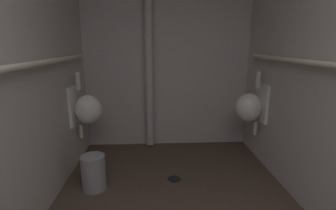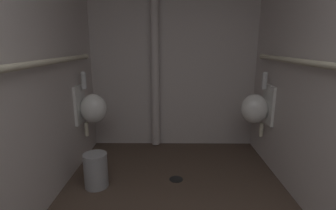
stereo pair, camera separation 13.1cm
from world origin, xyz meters
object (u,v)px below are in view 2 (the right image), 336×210
Objects in this scene: standpipe_back_wall at (155,53)px; floor_drain at (176,179)px; urinal_left_mid at (92,108)px; waste_bin at (96,170)px; urinal_right_mid at (256,108)px.

floor_drain is at bearing -74.15° from standpipe_back_wall.
standpipe_back_wall is at bearing 105.85° from floor_drain.
urinal_left_mid reaches higher than waste_bin.
urinal_right_mid is 1.86m from waste_bin.
floor_drain is 0.82m from waste_bin.
urinal_right_mid is (1.88, 0.00, 0.00)m from urinal_left_mid.
urinal_left_mid is 0.77m from waste_bin.
urinal_left_mid is 1.05m from standpipe_back_wall.
urinal_right_mid is 1.21m from floor_drain.
urinal_left_mid is 0.31× the size of standpipe_back_wall.
floor_drain is at bearing -23.76° from urinal_left_mid.
urinal_right_mid is 1.41m from standpipe_back_wall.
waste_bin is at bearing -116.68° from standpipe_back_wall.
floor_drain is at bearing -155.11° from urinal_right_mid.
floor_drain is at bearing 9.78° from waste_bin.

